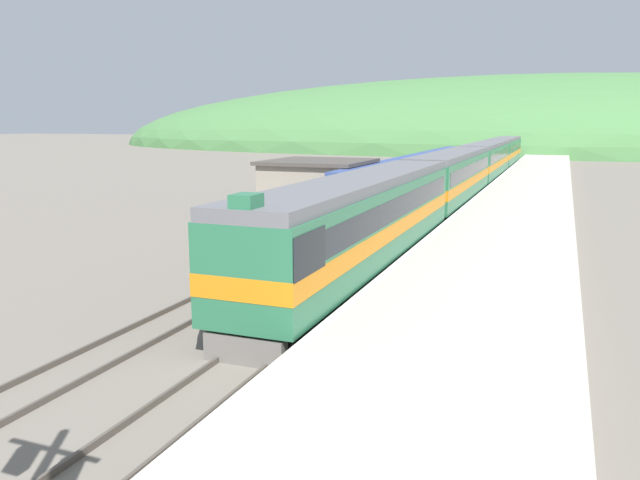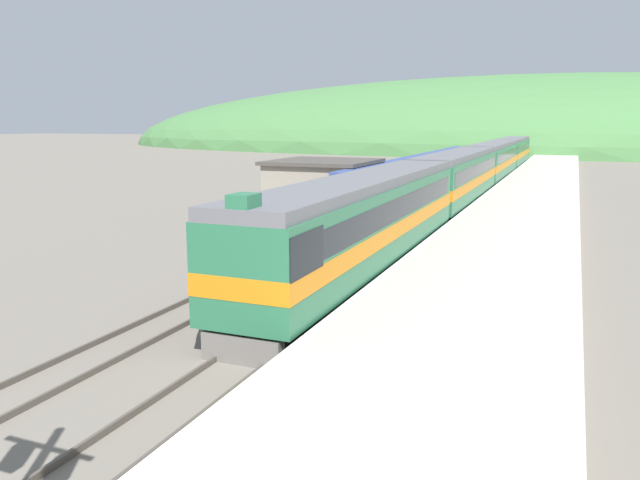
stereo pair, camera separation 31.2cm
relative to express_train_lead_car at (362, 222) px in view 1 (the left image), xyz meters
name	(u,v)px [view 1 (the left image)]	position (x,y,z in m)	size (l,w,h in m)	color
track_main	(488,179)	(0.00, 45.91, -2.18)	(1.52, 180.00, 0.16)	#4C443D
track_siding	(453,178)	(-3.85, 45.91, -2.18)	(1.51, 180.00, 0.16)	#4C443D
platform	(525,199)	(4.96, 25.91, -1.83)	(6.72, 140.00, 0.88)	#BCB5A5
distant_hills	(531,148)	(0.00, 134.02, -2.26)	(220.11, 99.05, 33.81)	#477A42
station_shed	(318,187)	(-8.15, 15.96, -0.39)	(6.76, 7.13, 3.70)	gray
express_train_lead_car	(362,222)	(0.00, 0.00, 0.00)	(3.00, 21.25, 4.49)	black
carriage_second	(452,178)	(0.00, 21.76, -0.01)	(2.99, 20.03, 4.13)	black
carriage_third	(486,161)	(0.00, 42.66, -0.01)	(2.99, 20.03, 4.13)	black
carriage_fourth	(504,152)	(0.00, 63.57, -0.01)	(2.99, 20.03, 4.13)	black
siding_train	(423,174)	(-3.85, 30.15, -0.50)	(2.90, 40.97, 3.41)	black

